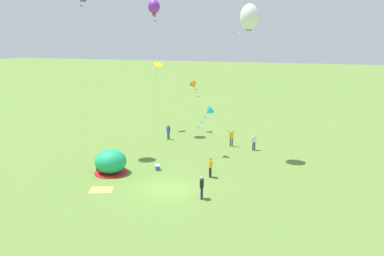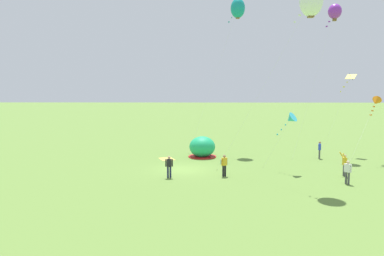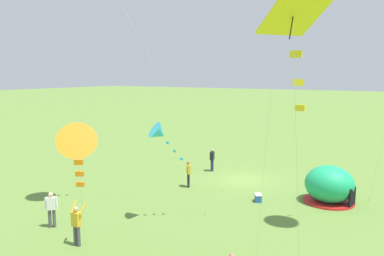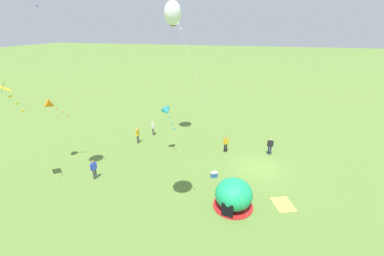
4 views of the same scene
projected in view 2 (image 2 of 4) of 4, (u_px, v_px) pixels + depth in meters
name	position (u px, v px, depth m)	size (l,w,h in m)	color
ground_plane	(182.00, 170.00, 31.86)	(300.00, 300.00, 0.00)	olive
popup_tent	(202.00, 147.00, 37.64)	(2.81, 2.81, 2.10)	#1EAD6B
picnic_blanket	(167.00, 159.00, 36.67)	(1.70, 1.30, 0.01)	gold
cooler_box	(224.00, 162.00, 34.24)	(0.57, 0.64, 0.44)	#2659B2
person_with_toddler	(224.00, 164.00, 29.34)	(0.41, 0.50, 1.72)	black
person_watching_sky	(169.00, 166.00, 28.86)	(0.28, 0.59, 1.72)	#1E2347
person_strolling	(348.00, 171.00, 26.98)	(0.47, 0.43, 1.72)	#4C4C51
person_near_tent	(320.00, 149.00, 36.75)	(0.55, 0.37, 1.72)	#4C4C51
person_arms_raised	(344.00, 164.00, 29.45)	(0.68, 0.48, 1.89)	#4C4C51
kite_teal	(238.00, 8.00, 40.21)	(3.04, 6.06, 16.54)	silver
kite_white	(311.00, 1.00, 26.16)	(4.79, 7.15, 14.15)	silver
kite_cyan	(290.00, 119.00, 30.60)	(2.16, 2.59, 4.95)	silver
kite_yellow	(349.00, 79.00, 38.66)	(1.21, 3.48, 8.51)	silver
kite_purple	(335.00, 11.00, 37.43)	(3.12, 5.12, 15.32)	silver
kite_orange	(376.00, 102.00, 34.60)	(5.38, 5.07, 6.20)	silver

